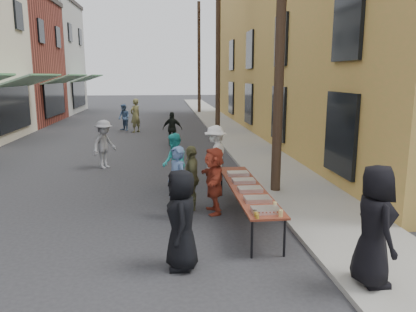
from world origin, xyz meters
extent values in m
plane|color=#28282B|center=(0.00, 0.00, 0.00)|extent=(120.00, 120.00, 0.00)
cube|color=gray|center=(5.00, 15.00, 0.05)|extent=(2.20, 60.00, 0.10)
cube|color=gray|center=(-10.00, 29.00, 4.50)|extent=(8.00, 8.00, 9.00)
cube|color=#C79347|center=(11.10, 14.00, 5.00)|extent=(10.00, 28.00, 10.00)
cylinder|color=#2D2116|center=(4.30, 3.00, 4.50)|extent=(0.26, 0.26, 9.00)
cylinder|color=#2D2116|center=(4.30, 15.00, 4.50)|extent=(0.26, 0.26, 9.00)
cylinder|color=#2D2116|center=(4.30, 27.00, 4.50)|extent=(0.26, 0.26, 9.00)
cube|color=#5F2A16|center=(3.11, 1.04, 0.73)|extent=(0.70, 4.00, 0.04)
cylinder|color=black|center=(2.82, -0.84, 0.35)|extent=(0.04, 0.04, 0.71)
cylinder|color=black|center=(3.40, -0.84, 0.35)|extent=(0.04, 0.04, 0.71)
cylinder|color=black|center=(2.82, 2.92, 0.35)|extent=(0.04, 0.04, 0.71)
cylinder|color=black|center=(3.40, 2.92, 0.35)|extent=(0.04, 0.04, 0.71)
cube|color=maroon|center=(3.11, -0.61, 0.79)|extent=(0.50, 0.33, 0.08)
cube|color=#B2B2B7|center=(3.11, 0.04, 0.79)|extent=(0.50, 0.33, 0.08)
cube|color=tan|center=(3.11, 0.74, 0.79)|extent=(0.50, 0.33, 0.08)
cube|color=#B2B2B7|center=(3.11, 1.44, 0.79)|extent=(0.50, 0.33, 0.08)
cube|color=tan|center=(3.11, 2.14, 0.79)|extent=(0.50, 0.33, 0.08)
cylinder|color=#A57F26|center=(2.89, -0.91, 0.79)|extent=(0.07, 0.07, 0.08)
cylinder|color=#A57F26|center=(2.89, -0.81, 0.79)|extent=(0.07, 0.07, 0.08)
cylinder|color=#A57F26|center=(2.89, -0.71, 0.79)|extent=(0.07, 0.07, 0.08)
cylinder|color=tan|center=(3.31, -0.86, 0.81)|extent=(0.08, 0.08, 0.12)
imported|color=black|center=(1.60, -1.06, 0.83)|extent=(0.54, 0.82, 1.67)
imported|color=#4A6590|center=(1.60, 1.30, 0.82)|extent=(0.63, 0.71, 1.64)
imported|color=#2BB5B1|center=(1.60, 3.46, 0.81)|extent=(0.74, 0.88, 1.61)
imported|color=white|center=(2.78, 3.95, 0.88)|extent=(1.06, 1.30, 1.75)
imported|color=brown|center=(1.97, 1.95, 0.77)|extent=(0.42, 0.92, 1.53)
imported|color=#A03723|center=(2.46, 1.63, 0.77)|extent=(0.48, 1.44, 1.54)
imported|color=black|center=(4.35, -2.05, 1.00)|extent=(0.60, 0.90, 1.80)
imported|color=gray|center=(-0.71, 6.61, 0.83)|extent=(1.10, 1.23, 1.66)
imported|color=black|center=(1.70, 10.98, 0.76)|extent=(0.94, 0.52, 1.53)
imported|color=olive|center=(-0.26, 15.58, 0.94)|extent=(0.79, 0.81, 1.88)
imported|color=#49648D|center=(-0.96, 16.29, 0.77)|extent=(0.91, 0.94, 1.53)
camera|label=1|loc=(1.36, -7.31, 3.13)|focal=35.00mm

